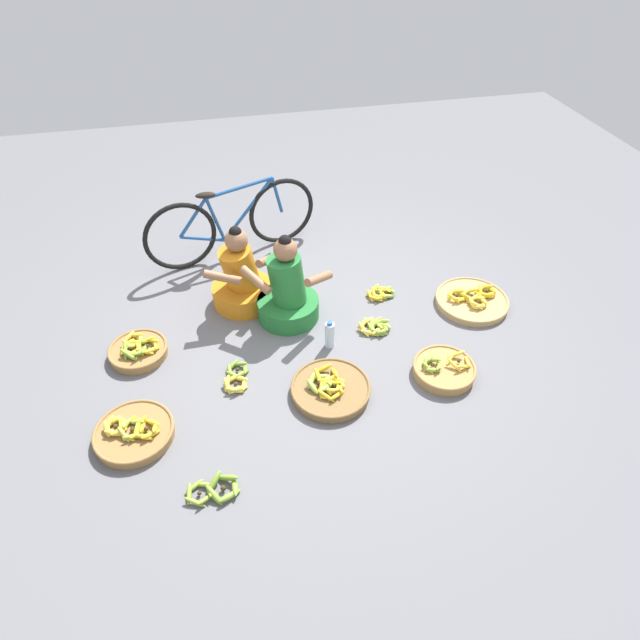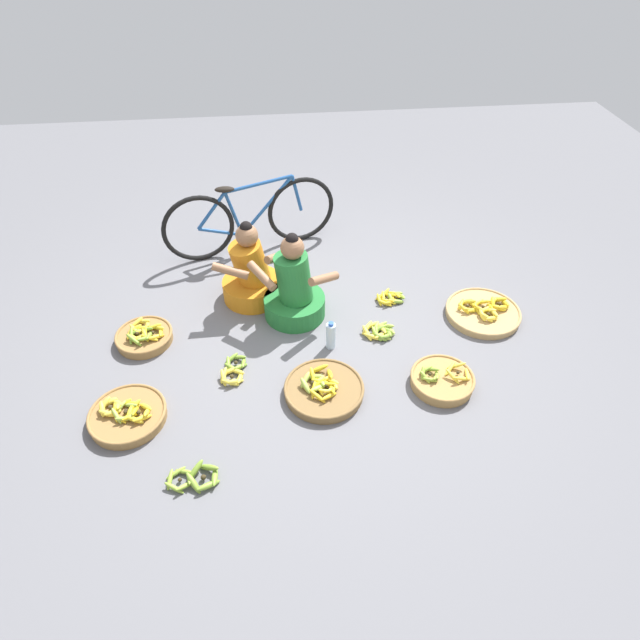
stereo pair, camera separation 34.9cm
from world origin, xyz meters
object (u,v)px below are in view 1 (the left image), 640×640
Objects in this scene: banana_basket_back_center at (472,300)px; loose_bananas_mid_left at (215,489)px; banana_basket_front_center at (138,350)px; water_bottle at (330,335)px; vendor_woman_front at (288,293)px; loose_bananas_back_right at (236,378)px; banana_basket_mid_right at (134,432)px; bicycle_leaning at (232,222)px; banana_basket_front_left at (330,388)px; loose_bananas_back_left at (381,293)px; banana_basket_near_bicycle at (444,369)px; loose_bananas_front_right at (375,327)px; vendor_woman_behind at (241,280)px.

loose_bananas_mid_left is at bearing -149.84° from banana_basket_back_center.
loose_bananas_mid_left is (-2.35, -1.37, -0.01)m from banana_basket_back_center.
water_bottle is at bearing -8.54° from banana_basket_front_center.
loose_bananas_back_right is (-0.52, -0.65, -0.23)m from vendor_woman_front.
banana_basket_mid_right is 1.18× the size of banana_basket_front_center.
loose_bananas_back_right is (-0.18, -1.70, -0.33)m from bicycle_leaning.
banana_basket_front_left is 1.63m from banana_basket_back_center.
bicycle_leaning is at bearing 141.57° from loose_bananas_back_left.
bicycle_leaning is at bearing 54.50° from banana_basket_front_center.
bicycle_leaning is 2.33m from banana_basket_back_center.
banana_basket_front_left is at bearing -102.95° from water_bottle.
loose_bananas_back_left is at bearing 41.39° from water_bottle.
banana_basket_front_center reaches higher than banana_basket_near_bicycle.
banana_basket_back_center is 2.13× the size of loose_bananas_front_right.
water_bottle reaches higher than loose_bananas_mid_left.
banana_basket_back_center is at bearing 12.17° from loose_bananas_back_right.
banana_basket_mid_right is at bearing -163.90° from banana_basket_back_center.
banana_basket_near_bicycle is at bearing -41.84° from vendor_woman_front.
loose_bananas_mid_left is at bearing -47.19° from banana_basket_mid_right.
loose_bananas_back_left is (1.38, 0.75, -0.00)m from loose_bananas_back_right.
banana_basket_front_left reaches higher than loose_bananas_back_left.
loose_bananas_back_left is at bearing 158.94° from banana_basket_back_center.
water_bottle reaches higher than banana_basket_front_center.
loose_bananas_back_right is 1.24m from loose_bananas_front_right.
banana_basket_near_bicycle is at bearing -127.83° from banana_basket_back_center.
banana_basket_mid_right is 1.40m from banana_basket_front_left.
vendor_woman_front is 1.74m from loose_bananas_mid_left.
banana_basket_mid_right is (-0.89, -1.29, -0.19)m from vendor_woman_behind.
banana_basket_front_center is at bearing -171.73° from loose_bananas_back_left.
water_bottle reaches higher than banana_basket_back_center.
vendor_woman_front reaches higher than banana_basket_front_left.
banana_basket_near_bicycle is 1.87× the size of water_bottle.
loose_bananas_mid_left is at bearing -98.78° from bicycle_leaning.
banana_basket_front_center is at bearing -179.65° from banana_basket_back_center.
water_bottle is (-0.60, -0.53, 0.09)m from loose_bananas_back_left.
water_bottle is at bearing -49.27° from vendor_woman_behind.
banana_basket_front_center reaches higher than banana_basket_mid_right.
banana_basket_mid_right is 1.13× the size of banana_basket_near_bicycle.
bicycle_leaning reaches higher than banana_basket_back_center.
banana_basket_near_bicycle is at bearing 19.48° from loose_bananas_mid_left.
bicycle_leaning is 1.57m from loose_bananas_back_left.
vendor_woman_behind is 0.97m from loose_bananas_back_right.
loose_bananas_front_right is (-0.36, 0.60, -0.02)m from banana_basket_near_bicycle.
banana_basket_near_bicycle is 0.75× the size of banana_basket_back_center.
loose_bananas_mid_left is at bearing -69.83° from banana_basket_front_center.
banana_basket_near_bicycle reaches higher than loose_bananas_mid_left.
banana_basket_back_center is 1.37m from water_bottle.
loose_bananas_front_right is at bearing -30.57° from vendor_woman_behind.
vendor_woman_front is 0.86m from loose_bananas_back_right.
banana_basket_front_left reaches higher than banana_basket_back_center.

